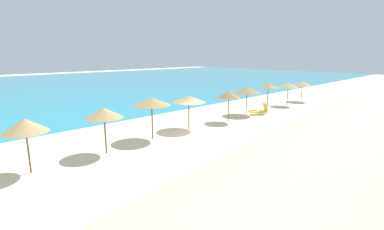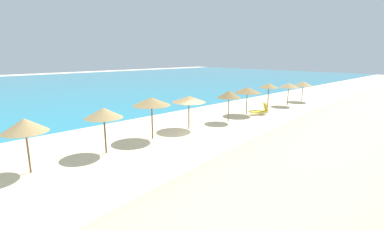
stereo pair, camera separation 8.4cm
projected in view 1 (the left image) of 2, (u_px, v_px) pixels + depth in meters
The scene contains 13 objects.
ground_plane at pixel (199, 136), 19.80m from camera, with size 160.00×160.00×0.00m, color beige.
sea_water at pixel (32, 88), 48.43m from camera, with size 160.00×66.14×0.01m, color teal.
dune_ridge at pixel (350, 144), 12.91m from camera, with size 49.56×6.04×3.17m, color beige.
beach_umbrella_2 at pixel (25, 126), 13.08m from camera, with size 2.08×2.08×2.73m.
beach_umbrella_3 at pixel (104, 113), 15.79m from camera, with size 2.16×2.16×2.70m.
beach_umbrella_4 at pixel (152, 102), 18.56m from camera, with size 2.54×2.54×2.85m.
beach_umbrella_5 at pixel (189, 99), 21.15m from camera, with size 2.59×2.59×2.58m.
beach_umbrella_6 at pixel (229, 94), 23.50m from camera, with size 2.02×2.02×2.66m.
beach_umbrella_7 at pixel (247, 90), 26.34m from camera, with size 2.60×2.60×2.63m.
beach_umbrella_8 at pixel (268, 86), 28.61m from camera, with size 1.96×1.96×2.77m.
beach_umbrella_9 at pixel (288, 85), 30.96m from camera, with size 2.12×2.12×2.55m.
beach_umbrella_10 at pixel (302, 84), 33.83m from camera, with size 2.32×2.32×2.46m.
lounge_chair_0 at pixel (260, 110), 26.68m from camera, with size 1.77×1.33×1.12m.
Camera 1 is at (-13.61, -13.31, 5.66)m, focal length 26.02 mm.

